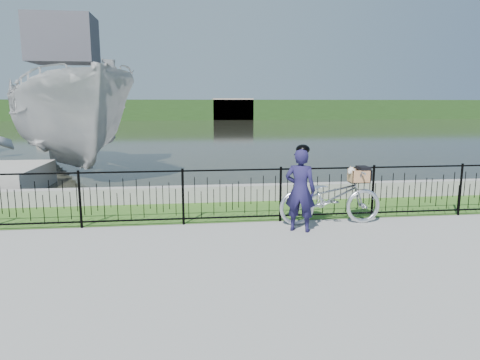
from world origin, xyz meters
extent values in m
plane|color=gray|center=(0.00, 0.00, 0.00)|extent=(120.00, 120.00, 0.00)
cube|color=#37621E|center=(0.00, 2.60, 0.00)|extent=(60.00, 2.00, 0.01)
plane|color=#26271D|center=(0.00, 33.00, 0.00)|extent=(120.00, 120.00, 0.00)
cube|color=gray|center=(0.00, 3.60, 0.20)|extent=(60.00, 0.30, 0.40)
cube|color=#24441A|center=(0.00, 60.00, 1.50)|extent=(120.00, 6.00, 3.00)
cube|color=#A49483|center=(-18.00, 58.00, 2.00)|extent=(8.00, 4.00, 4.00)
cube|color=#A49483|center=(6.00, 58.50, 1.60)|extent=(6.00, 3.00, 3.20)
imported|color=silver|center=(1.96, 1.29, 0.55)|extent=(2.10, 0.73, 1.10)
cube|color=black|center=(2.55, 1.29, 0.85)|extent=(0.38, 0.18, 0.02)
cube|color=#A6754D|center=(2.55, 1.29, 0.86)|extent=(0.38, 0.30, 0.01)
cube|color=#A6754D|center=(2.55, 1.44, 0.98)|extent=(0.38, 0.02, 0.26)
cube|color=#A6754D|center=(2.55, 1.15, 0.98)|extent=(0.38, 0.02, 0.26)
cube|color=#A6754D|center=(2.73, 1.29, 0.98)|extent=(0.01, 0.30, 0.26)
cube|color=#A6754D|center=(2.36, 1.29, 0.98)|extent=(0.01, 0.30, 0.26)
cube|color=black|center=(2.63, 1.29, 1.14)|extent=(0.21, 0.32, 0.06)
cube|color=black|center=(2.74, 1.29, 1.01)|extent=(0.02, 0.32, 0.21)
ellipsoid|color=silver|center=(2.53, 1.29, 0.98)|extent=(0.31, 0.22, 0.20)
sphere|color=silver|center=(2.38, 1.27, 1.09)|extent=(0.15, 0.15, 0.15)
sphere|color=silver|center=(2.33, 1.25, 1.06)|extent=(0.07, 0.07, 0.07)
sphere|color=black|center=(2.30, 1.24, 1.06)|extent=(0.02, 0.02, 0.02)
cone|color=olive|center=(2.38, 1.33, 1.15)|extent=(0.06, 0.08, 0.08)
cone|color=olive|center=(2.40, 1.23, 1.15)|extent=(0.06, 0.08, 0.08)
imported|color=#1A163E|center=(1.22, 0.89, 0.80)|extent=(0.69, 0.59, 1.60)
ellipsoid|color=black|center=(1.22, 0.89, 1.58)|extent=(0.26, 0.29, 0.18)
imported|color=#AFAFAF|center=(-5.11, 9.17, 1.80)|extent=(7.29, 9.93, 3.61)
cube|color=#3F3F47|center=(-5.11, 9.17, 4.61)|extent=(2.20, 1.60, 1.60)
camera|label=1|loc=(-0.89, -6.87, 2.42)|focal=32.00mm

